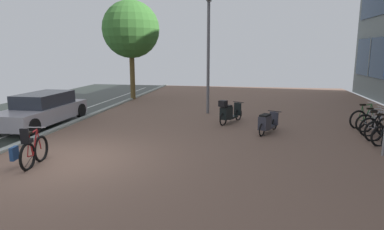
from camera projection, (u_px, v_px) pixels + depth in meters
ground at (119, 164)px, 8.86m from camera, size 21.00×40.00×0.13m
bicycle_foreground at (32, 151)px, 8.64m from camera, size 0.61×1.42×1.10m
bicycle_rack_02 at (383, 130)px, 11.06m from camera, size 1.34×0.54×1.00m
bicycle_rack_03 at (377, 126)px, 11.67m from camera, size 1.32×0.50×0.97m
bicycle_rack_04 at (374, 123)px, 12.26m from camera, size 1.36×0.47×0.98m
bicycle_rack_05 at (366, 119)px, 12.89m from camera, size 1.34×0.58×1.03m
scooter_near at (267, 123)px, 12.00m from camera, size 0.88×1.58×0.76m
scooter_mid at (228, 112)px, 13.66m from camera, size 0.99×1.68×1.04m
parked_car_near at (42, 110)px, 13.47m from camera, size 1.78×4.41×1.27m
lamp_post at (208, 50)px, 15.46m from camera, size 0.20×0.52×5.34m
street_tree at (131, 30)px, 19.87m from camera, size 3.40×3.40×5.91m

